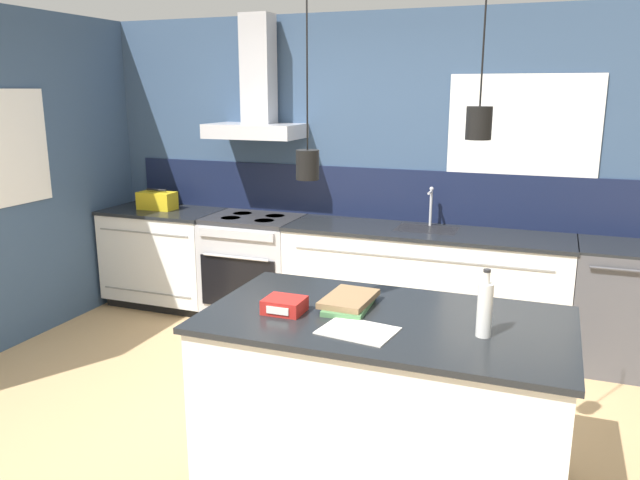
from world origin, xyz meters
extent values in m
plane|color=tan|center=(0.00, 0.00, 0.00)|extent=(16.00, 16.00, 0.00)
cube|color=#354C6B|center=(0.00, 2.03, 1.30)|extent=(5.60, 0.06, 2.60)
cube|color=#141C38|center=(0.00, 1.99, 1.12)|extent=(4.42, 0.02, 0.43)
cube|color=white|center=(1.25, 1.99, 1.62)|extent=(1.12, 0.01, 0.96)
cube|color=black|center=(1.25, 1.99, 1.62)|extent=(1.04, 0.01, 0.88)
cube|color=#B5B5BA|center=(-0.91, 1.77, 1.64)|extent=(0.80, 0.46, 0.12)
cube|color=#B5B5BA|center=(-0.91, 1.86, 2.15)|extent=(0.26, 0.20, 0.90)
cylinder|color=black|center=(0.41, -0.34, 2.15)|extent=(0.01, 0.01, 0.89)
cylinder|color=black|center=(0.41, -0.34, 1.64)|extent=(0.11, 0.11, 0.14)
sphere|color=#F9D18C|center=(0.41, -0.34, 1.64)|extent=(0.06, 0.06, 0.06)
cylinder|color=black|center=(1.19, -0.30, 2.26)|extent=(0.01, 0.01, 0.69)
cylinder|color=black|center=(1.19, -0.30, 1.84)|extent=(0.11, 0.11, 0.14)
sphere|color=#F9D18C|center=(1.19, -0.30, 1.84)|extent=(0.06, 0.06, 0.06)
cube|color=#354C6B|center=(-2.43, 0.70, 1.30)|extent=(0.06, 3.80, 2.60)
cube|color=white|center=(-2.39, 0.55, 1.55)|extent=(0.01, 0.76, 0.88)
cube|color=black|center=(-2.39, 0.55, 1.55)|extent=(0.01, 0.68, 0.80)
cube|color=black|center=(-1.84, 1.72, 0.04)|extent=(1.01, 0.56, 0.09)
cube|color=white|center=(-1.84, 1.69, 0.48)|extent=(1.04, 0.62, 0.79)
cube|color=gray|center=(-1.84, 1.38, 0.76)|extent=(0.92, 0.01, 0.01)
cube|color=gray|center=(-1.84, 1.38, 0.21)|extent=(0.92, 0.01, 0.01)
cube|color=black|center=(-1.84, 1.69, 0.90)|extent=(1.07, 0.64, 0.03)
cube|color=black|center=(0.59, 1.72, 0.04)|extent=(2.14, 0.56, 0.09)
cube|color=white|center=(0.59, 1.69, 0.48)|extent=(2.21, 0.62, 0.79)
cube|color=gray|center=(0.59, 1.38, 0.76)|extent=(1.94, 0.01, 0.01)
cube|color=gray|center=(0.59, 1.38, 0.21)|extent=(1.94, 0.01, 0.01)
cube|color=black|center=(0.59, 1.69, 0.90)|extent=(2.23, 0.64, 0.03)
cube|color=#262628|center=(0.59, 1.74, 0.91)|extent=(0.48, 0.34, 0.01)
cylinder|color=#B5B5BA|center=(0.59, 1.87, 1.06)|extent=(0.02, 0.02, 0.30)
sphere|color=#B5B5BA|center=(0.59, 1.87, 1.21)|extent=(0.03, 0.03, 0.03)
cylinder|color=#B5B5BA|center=(0.59, 1.81, 1.19)|extent=(0.02, 0.12, 0.02)
cube|color=#B5B5BA|center=(-0.91, 1.69, 0.43)|extent=(0.80, 0.62, 0.87)
cube|color=black|center=(-0.91, 1.37, 0.40)|extent=(0.69, 0.02, 0.44)
cylinder|color=#B5B5BA|center=(-0.91, 1.35, 0.63)|extent=(0.60, 0.02, 0.02)
cube|color=#B5B5BA|center=(-0.91, 1.37, 0.82)|extent=(0.69, 0.02, 0.07)
cube|color=#2D2D30|center=(-0.91, 1.69, 0.89)|extent=(0.80, 0.60, 0.04)
cylinder|color=black|center=(-1.07, 1.80, 0.91)|extent=(0.17, 0.17, 0.00)
cylinder|color=black|center=(-0.75, 1.80, 0.91)|extent=(0.17, 0.17, 0.00)
cylinder|color=black|center=(-1.07, 1.58, 0.91)|extent=(0.17, 0.17, 0.00)
cylinder|color=black|center=(-0.75, 1.58, 0.91)|extent=(0.17, 0.17, 0.00)
cube|color=#4C4C51|center=(2.00, 1.69, 0.45)|extent=(0.60, 0.62, 0.89)
cube|color=black|center=(2.00, 1.69, 0.90)|extent=(0.60, 0.62, 0.02)
cylinder|color=#4C4C51|center=(2.00, 1.36, 0.82)|extent=(0.45, 0.02, 0.02)
cube|color=black|center=(0.79, -0.28, 0.04)|extent=(1.65, 0.89, 0.09)
cube|color=white|center=(0.79, -0.28, 0.48)|extent=(1.71, 0.93, 0.79)
cube|color=black|center=(0.79, -0.28, 0.90)|extent=(1.76, 0.98, 0.03)
cylinder|color=silver|center=(1.27, -0.36, 1.03)|extent=(0.07, 0.07, 0.25)
cylinder|color=silver|center=(1.27, -0.36, 1.18)|extent=(0.03, 0.03, 0.06)
cylinder|color=#262628|center=(1.27, -0.36, 1.22)|extent=(0.03, 0.03, 0.01)
cube|color=#4C7F4C|center=(0.59, -0.23, 0.92)|extent=(0.22, 0.34, 0.02)
cube|color=olive|center=(0.58, -0.20, 0.95)|extent=(0.24, 0.35, 0.03)
cube|color=red|center=(0.31, -0.40, 0.95)|extent=(0.19, 0.16, 0.07)
cube|color=white|center=(0.31, -0.48, 0.95)|extent=(0.12, 0.01, 0.04)
cube|color=silver|center=(0.72, -0.51, 0.91)|extent=(0.36, 0.30, 0.01)
cube|color=gold|center=(-1.89, 1.69, 0.99)|extent=(0.34, 0.18, 0.16)
cylinder|color=black|center=(-1.89, 1.69, 1.09)|extent=(0.20, 0.02, 0.02)
camera|label=1|loc=(1.51, -3.06, 1.98)|focal=35.00mm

